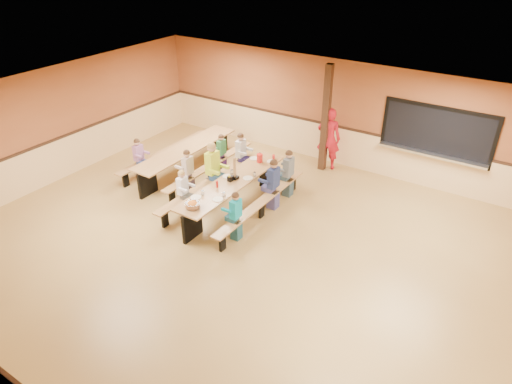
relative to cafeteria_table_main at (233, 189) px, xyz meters
The scene contains 23 objects.
ground 1.79m from the cafeteria_table_main, 49.65° to the right, with size 12.00×12.00×0.00m, color olive.
room_envelope 1.72m from the cafeteria_table_main, 49.65° to the right, with size 12.04×10.04×3.02m.
kitchen_pass_through 5.30m from the cafeteria_table_main, 44.63° to the left, with size 2.78×0.28×1.38m.
structural_post 3.37m from the cafeteria_table_main, 73.70° to the left, with size 0.18×0.18×3.00m, color #311C10.
cafeteria_table_main is the anchor object (origin of this frame).
cafeteria_table_second 2.35m from the cafeteria_table_main, 158.91° to the left, with size 1.91×3.70×0.74m.
seated_child_white_left 1.20m from the cafeteria_table_main, 133.37° to the right, with size 0.34×0.28×1.15m, color white, non-canonical shape.
seated_adult_yellow 0.89m from the cafeteria_table_main, 161.52° to the left, with size 0.47×0.38×1.41m, color #D0EE2E, non-canonical shape.
seated_child_grey_left 1.74m from the cafeteria_table_main, 118.40° to the left, with size 0.38×0.31×1.23m, color silver, non-canonical shape.
seated_child_teal_right 1.33m from the cafeteria_table_main, 51.61° to the right, with size 0.34×0.28×1.16m, color #0E8FA6, non-canonical shape.
seated_child_navy_right 0.98m from the cafeteria_table_main, 32.20° to the left, with size 0.41×0.33×1.29m, color navy, non-canonical shape.
seated_child_char_right 1.50m from the cafeteria_table_main, 56.59° to the left, with size 0.38×0.31×1.24m, color #565C60, non-canonical shape.
seated_child_purple_sec 3.02m from the cafeteria_table_main, behind, with size 0.34×0.28×1.15m, color #99608E, non-canonical shape.
seated_child_green_sec 1.94m from the cafeteria_table_main, 134.91° to the left, with size 0.33×0.27×1.13m, color #327B45, non-canonical shape.
seated_child_tan_sec 1.37m from the cafeteria_table_main, behind, with size 0.37×0.30×1.21m, color #BEA99A, non-canonical shape.
standing_woman 3.41m from the cafeteria_table_main, 73.26° to the left, with size 0.66×0.43×1.80m, color #B21420.
punch_pitcher 1.26m from the cafeteria_table_main, 90.52° to the left, with size 0.16×0.16×0.22m, color red.
chip_bowl 1.50m from the cafeteria_table_main, 90.49° to the right, with size 0.32×0.32×0.15m, color orange, non-canonical shape.
napkin_dispenser 0.28m from the cafeteria_table_main, 139.77° to the right, with size 0.10×0.14×0.13m, color black.
condiment_mustard 0.31m from the cafeteria_table_main, 123.10° to the right, with size 0.06×0.06×0.17m, color yellow.
condiment_ketchup 0.56m from the cafeteria_table_main, 104.58° to the right, with size 0.06×0.06×0.17m, color #B2140F.
table_paddle 0.37m from the cafeteria_table_main, 100.87° to the left, with size 0.16×0.16×0.56m.
place_settings 0.27m from the cafeteria_table_main, 90.00° to the right, with size 0.65×3.30×0.11m, color beige, non-canonical shape.
Camera 1 is at (4.61, -6.45, 5.96)m, focal length 32.00 mm.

